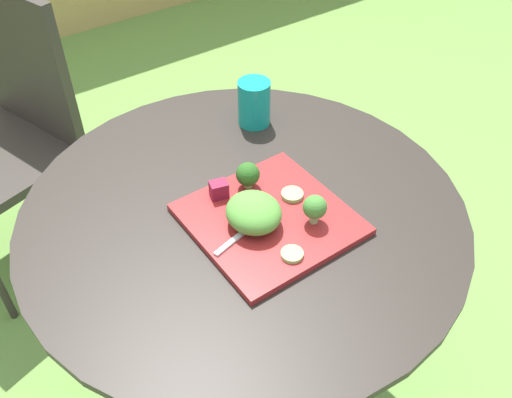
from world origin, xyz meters
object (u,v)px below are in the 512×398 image
object	(u,v)px
patio_chair	(4,121)
salad_plate	(269,219)
drinking_glass	(254,105)
fork	(250,227)

from	to	relation	value
patio_chair	salad_plate	xyz separation A→B (m)	(0.28, -0.95, 0.19)
salad_plate	drinking_glass	bearing A→B (deg)	59.61
patio_chair	fork	bearing A→B (deg)	-76.36
patio_chair	fork	size ratio (longest dim) A/B	5.86
salad_plate	fork	size ratio (longest dim) A/B	1.88
patio_chair	salad_plate	world-z (taller)	patio_chair
drinking_glass	fork	world-z (taller)	drinking_glass
patio_chair	drinking_glass	size ratio (longest dim) A/B	8.31
drinking_glass	patio_chair	bearing A→B (deg)	124.28
patio_chair	drinking_glass	distance (m)	0.83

